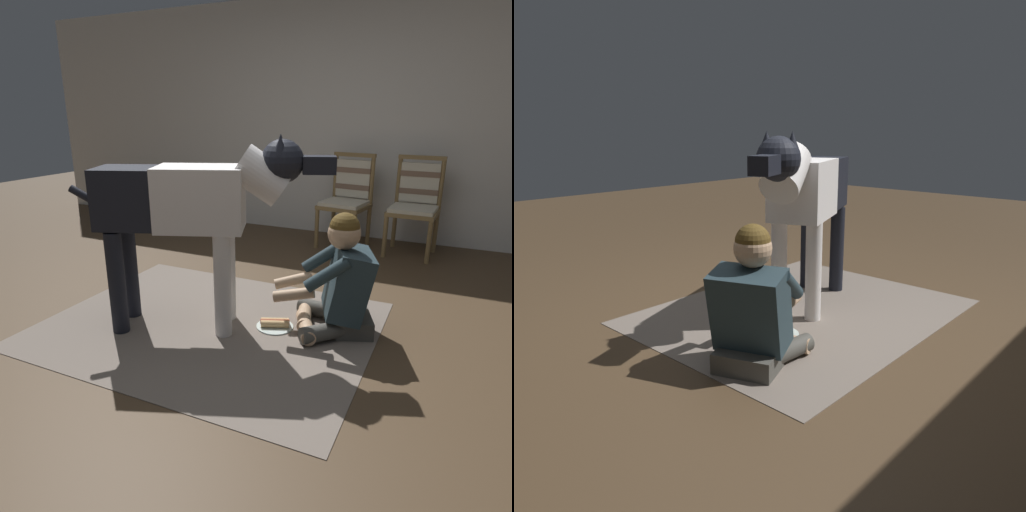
{
  "view_description": "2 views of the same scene",
  "coord_description": "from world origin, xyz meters",
  "views": [
    {
      "loc": [
        1.3,
        -2.38,
        1.42
      ],
      "look_at": [
        0.13,
        0.12,
        0.51
      ],
      "focal_mm": 31.35,
      "sensor_mm": 36.0,
      "label": 1
    },
    {
      "loc": [
        2.48,
        2.09,
        1.3
      ],
      "look_at": [
        0.22,
        0.06,
        0.5
      ],
      "focal_mm": 34.65,
      "sensor_mm": 36.0,
      "label": 2
    }
  ],
  "objects": [
    {
      "name": "ground_plane",
      "position": [
        0.0,
        0.0,
        0.0
      ],
      "size": [
        14.53,
        14.53,
        0.0
      ],
      "primitive_type": "plane",
      "color": "#4A3724"
    },
    {
      "name": "area_rug",
      "position": [
        -0.17,
        0.01,
        0.0
      ],
      "size": [
        2.19,
        1.76,
        0.01
      ],
      "primitive_type": "cube",
      "color": "#73665C",
      "rests_on": "ground"
    },
    {
      "name": "dining_chair_right_of_pair",
      "position": [
        0.87,
        2.32,
        0.54
      ],
      "size": [
        0.49,
        0.49,
        0.98
      ],
      "color": "olive",
      "rests_on": "ground"
    },
    {
      "name": "hot_dog_on_plate",
      "position": [
        0.25,
        0.16,
        0.02
      ],
      "size": [
        0.25,
        0.25,
        0.06
      ],
      "color": "silver",
      "rests_on": "ground"
    },
    {
      "name": "large_dog",
      "position": [
        -0.25,
        -0.03,
        0.84
      ],
      "size": [
        1.6,
        0.75,
        1.28
      ],
      "color": "silver",
      "rests_on": "ground"
    },
    {
      "name": "dining_chair_left_of_pair",
      "position": [
        0.18,
        2.32,
        0.54
      ],
      "size": [
        0.52,
        0.53,
        0.98
      ],
      "color": "olive",
      "rests_on": "ground"
    },
    {
      "name": "back_wall",
      "position": [
        0.0,
        2.77,
        1.3
      ],
      "size": [
        8.4,
        0.1,
        2.6
      ],
      "primitive_type": "cube",
      "color": "silver",
      "rests_on": "ground"
    },
    {
      "name": "person_sitting_on_floor",
      "position": [
        0.64,
        0.32,
        0.33
      ],
      "size": [
        0.72,
        0.61,
        0.81
      ],
      "color": "#494741",
      "rests_on": "ground"
    }
  ]
}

